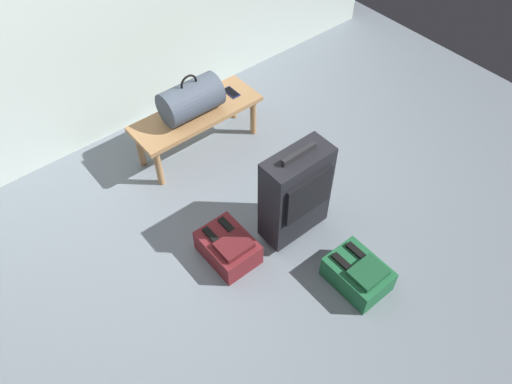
{
  "coord_description": "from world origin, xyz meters",
  "views": [
    {
      "loc": [
        -0.85,
        -1.54,
        2.75
      ],
      "look_at": [
        0.53,
        0.14,
        0.25
      ],
      "focal_mm": 34.93,
      "sensor_mm": 36.0,
      "label": 1
    }
  ],
  "objects_px": {
    "bench": "(197,117)",
    "cell_phone": "(231,92)",
    "backpack_green": "(358,274)",
    "duffel_bag_slate": "(191,99)",
    "backpack_maroon": "(228,247)",
    "suitcase_upright_charcoal": "(296,194)"
  },
  "relations": [
    {
      "from": "cell_phone",
      "to": "bench",
      "type": "bearing_deg",
      "value": -178.03
    },
    {
      "from": "bench",
      "to": "cell_phone",
      "type": "distance_m",
      "value": 0.35
    },
    {
      "from": "cell_phone",
      "to": "backpack_green",
      "type": "relative_size",
      "value": 0.38
    },
    {
      "from": "bench",
      "to": "backpack_maroon",
      "type": "relative_size",
      "value": 2.63
    },
    {
      "from": "bench",
      "to": "cell_phone",
      "type": "xyz_separation_m",
      "value": [
        0.34,
        0.01,
        0.06
      ]
    },
    {
      "from": "backpack_maroon",
      "to": "backpack_green",
      "type": "bearing_deg",
      "value": -53.2
    },
    {
      "from": "backpack_green",
      "to": "bench",
      "type": "bearing_deg",
      "value": 91.93
    },
    {
      "from": "backpack_green",
      "to": "backpack_maroon",
      "type": "bearing_deg",
      "value": 126.8
    },
    {
      "from": "cell_phone",
      "to": "backpack_maroon",
      "type": "relative_size",
      "value": 0.38
    },
    {
      "from": "bench",
      "to": "backpack_maroon",
      "type": "bearing_deg",
      "value": -114.87
    },
    {
      "from": "backpack_green",
      "to": "cell_phone",
      "type": "bearing_deg",
      "value": 80.17
    },
    {
      "from": "backpack_maroon",
      "to": "backpack_green",
      "type": "height_order",
      "value": "same"
    },
    {
      "from": "duffel_bag_slate",
      "to": "cell_phone",
      "type": "relative_size",
      "value": 3.06
    },
    {
      "from": "cell_phone",
      "to": "suitcase_upright_charcoal",
      "type": "xyz_separation_m",
      "value": [
        -0.32,
        -1.09,
        0.01
      ]
    },
    {
      "from": "duffel_bag_slate",
      "to": "bench",
      "type": "bearing_deg",
      "value": 0.0
    },
    {
      "from": "duffel_bag_slate",
      "to": "backpack_green",
      "type": "bearing_deg",
      "value": -86.99
    },
    {
      "from": "backpack_maroon",
      "to": "bench",
      "type": "bearing_deg",
      "value": 65.13
    },
    {
      "from": "cell_phone",
      "to": "backpack_green",
      "type": "height_order",
      "value": "cell_phone"
    },
    {
      "from": "bench",
      "to": "duffel_bag_slate",
      "type": "bearing_deg",
      "value": -180.0
    },
    {
      "from": "duffel_bag_slate",
      "to": "backpack_maroon",
      "type": "bearing_deg",
      "value": -113.34
    },
    {
      "from": "bench",
      "to": "duffel_bag_slate",
      "type": "xyz_separation_m",
      "value": [
        -0.03,
        -0.0,
        0.19
      ]
    },
    {
      "from": "bench",
      "to": "cell_phone",
      "type": "bearing_deg",
      "value": 1.97
    }
  ]
}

